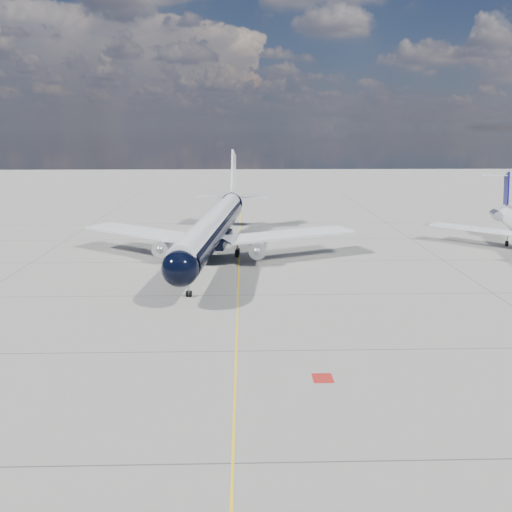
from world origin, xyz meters
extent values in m
plane|color=gray|center=(0.00, 30.00, 0.00)|extent=(320.00, 320.00, 0.00)
cube|color=yellow|center=(0.00, 25.00, 0.00)|extent=(0.16, 160.00, 0.01)
cube|color=maroon|center=(6.80, -10.00, 0.00)|extent=(1.60, 1.60, 0.01)
cylinder|color=black|center=(-3.78, 26.93, 4.44)|extent=(8.28, 40.38, 4.02)
sphere|color=black|center=(-6.04, 5.90, 4.44)|extent=(4.42, 4.42, 4.02)
cone|color=black|center=(-1.13, 51.64, 5.08)|extent=(4.78, 7.79, 4.02)
cylinder|color=silver|center=(-3.78, 26.93, 5.45)|extent=(7.63, 42.39, 3.13)
cube|color=black|center=(-6.06, 5.69, 5.02)|extent=(2.66, 1.53, 0.58)
cube|color=silver|center=(-14.65, 29.69, 3.49)|extent=(19.77, 15.76, 0.34)
cube|color=silver|center=(7.43, 27.32, 3.49)|extent=(20.81, 12.47, 0.34)
cube|color=black|center=(-3.78, 26.93, 2.96)|extent=(5.54, 10.99, 1.06)
cylinder|color=silver|center=(-10.84, 25.56, 2.27)|extent=(2.87, 5.09, 2.37)
cylinder|color=silver|center=(2.83, 24.09, 2.27)|extent=(2.87, 5.09, 2.37)
sphere|color=gray|center=(-11.08, 23.35, 2.27)|extent=(1.28, 1.28, 1.16)
sphere|color=gray|center=(2.59, 21.89, 2.27)|extent=(1.28, 1.28, 1.16)
cube|color=silver|center=(-10.82, 25.77, 3.07)|extent=(0.59, 3.39, 1.16)
cube|color=silver|center=(2.85, 24.31, 3.07)|extent=(0.59, 3.39, 1.16)
cube|color=silver|center=(-1.19, 51.11, 10.47)|extent=(1.05, 6.70, 9.01)
cube|color=silver|center=(-1.13, 51.64, 5.92)|extent=(14.03, 4.83, 0.23)
cylinder|color=gray|center=(-5.64, 9.58, 1.32)|extent=(0.21, 0.21, 2.22)
cylinder|color=black|center=(-5.85, 9.61, 0.37)|extent=(0.27, 0.76, 0.74)
cylinder|color=black|center=(-5.43, 9.56, 0.37)|extent=(0.27, 0.76, 0.74)
cylinder|color=gray|center=(-6.98, 28.87, 1.43)|extent=(0.30, 0.30, 2.01)
cylinder|color=gray|center=(-0.25, 28.15, 1.43)|extent=(0.30, 0.30, 2.01)
cylinder|color=black|center=(-7.04, 28.29, 0.58)|extent=(0.60, 1.21, 1.16)
cylinder|color=black|center=(-6.91, 29.45, 0.58)|extent=(0.60, 1.21, 1.16)
cylinder|color=black|center=(-0.31, 27.57, 0.58)|extent=(0.60, 1.21, 1.16)
cylinder|color=black|center=(-0.18, 28.72, 0.58)|extent=(0.60, 1.21, 1.16)
cone|color=silver|center=(49.53, 47.19, 3.78)|extent=(4.13, 5.94, 2.91)
cube|color=silver|center=(38.67, 34.89, 2.70)|extent=(12.32, 11.59, 0.24)
cylinder|color=silver|center=(45.89, 41.98, 3.78)|extent=(2.41, 3.74, 1.62)
cube|color=silver|center=(46.42, 41.85, 3.78)|extent=(1.47, 1.94, 0.19)
cube|color=#0A0A46|center=(49.14, 45.62, 7.82)|extent=(1.35, 4.46, 6.61)
cube|color=silver|center=(49.30, 46.25, 10.41)|extent=(8.89, 4.19, 0.17)
cylinder|color=gray|center=(43.91, 33.58, 1.02)|extent=(0.26, 0.26, 1.83)
cylinder|color=black|center=(43.91, 33.58, 0.45)|extent=(0.55, 0.96, 0.91)
camera|label=1|loc=(0.72, -45.03, 18.90)|focal=35.00mm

